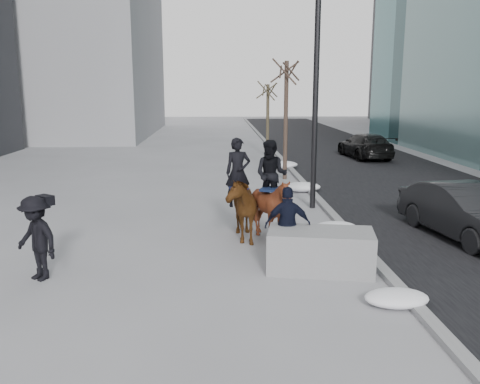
{
  "coord_description": "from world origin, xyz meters",
  "views": [
    {
      "loc": [
        -0.53,
        -10.37,
        3.88
      ],
      "look_at": [
        0.0,
        1.2,
        1.5
      ],
      "focal_mm": 38.0,
      "sensor_mm": 36.0,
      "label": 1
    }
  ],
  "objects_px": {
    "mounted_left": "(238,202)",
    "mounted_right": "(271,201)",
    "planter": "(320,251)",
    "car_near": "(466,212)"
  },
  "relations": [
    {
      "from": "mounted_left",
      "to": "mounted_right",
      "type": "bearing_deg",
      "value": -16.19
    },
    {
      "from": "planter",
      "to": "car_near",
      "type": "relative_size",
      "value": 0.52
    },
    {
      "from": "car_near",
      "to": "mounted_right",
      "type": "xyz_separation_m",
      "value": [
        -5.08,
        0.04,
        0.33
      ]
    },
    {
      "from": "mounted_right",
      "to": "planter",
      "type": "bearing_deg",
      "value": -69.98
    },
    {
      "from": "planter",
      "to": "car_near",
      "type": "height_order",
      "value": "car_near"
    },
    {
      "from": "planter",
      "to": "mounted_right",
      "type": "height_order",
      "value": "mounted_right"
    },
    {
      "from": "car_near",
      "to": "mounted_left",
      "type": "xyz_separation_m",
      "value": [
        -5.92,
        0.29,
        0.27
      ]
    },
    {
      "from": "planter",
      "to": "mounted_right",
      "type": "xyz_separation_m",
      "value": [
        -0.82,
        2.26,
        0.59
      ]
    },
    {
      "from": "mounted_right",
      "to": "mounted_left",
      "type": "bearing_deg",
      "value": 163.81
    },
    {
      "from": "car_near",
      "to": "mounted_left",
      "type": "distance_m",
      "value": 5.94
    }
  ]
}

